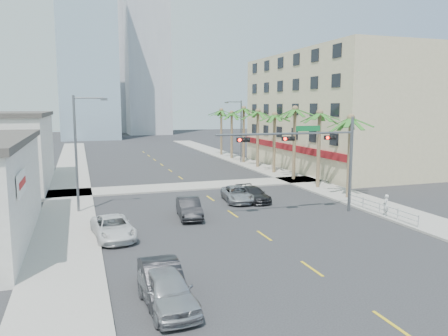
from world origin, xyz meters
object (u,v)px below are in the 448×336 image
car_parked_far (113,228)px  pedestrian (386,205)px  car_parked_near (167,290)px  car_lane_center (237,194)px  car_lane_right (254,194)px  traffic_signal_mast (315,148)px  car_lane_left (189,208)px  car_parked_mid (162,280)px

car_parked_far → pedestrian: bearing=-8.8°
car_parked_far → car_parked_near: bearing=-88.0°
car_lane_center → car_lane_right: car_lane_center is taller
car_lane_center → traffic_signal_mast: bearing=-49.4°
car_lane_right → pedestrian: (7.11, -8.29, 0.32)m
car_lane_left → pedestrian: (13.74, -4.64, 0.22)m
car_parked_mid → car_lane_left: car_parked_mid is taller
pedestrian → car_lane_right: bearing=-90.6°
traffic_signal_mast → car_parked_far: 15.64m
car_parked_near → pedestrian: size_ratio=2.84×
car_lane_center → car_parked_far: bearing=-138.5°
car_parked_near → car_lane_center: size_ratio=0.95×
car_parked_near → pedestrian: bearing=23.0°
car_parked_near → car_parked_mid: 1.12m
pedestrian → car_parked_mid: bearing=-16.9°
car_parked_mid → pedestrian: pedestrian is taller
car_parked_mid → pedestrian: size_ratio=2.85×
car_parked_near → car_parked_mid: (0.00, 1.12, -0.03)m
car_lane_right → car_lane_left: bearing=-155.5°
car_lane_left → car_lane_center: (5.27, 4.02, -0.07)m
traffic_signal_mast → car_parked_near: traffic_signal_mast is taller
traffic_signal_mast → car_lane_left: 10.39m
car_lane_left → car_parked_near: bearing=-101.3°
car_parked_mid → car_lane_center: car_parked_mid is taller
traffic_signal_mast → car_lane_right: traffic_signal_mast is taller
car_parked_far → car_lane_center: 13.30m
car_lane_center → car_lane_right: bearing=-7.9°
car_parked_far → car_lane_left: size_ratio=1.11×
car_parked_mid → car_lane_right: size_ratio=1.05×
car_parked_mid → car_lane_center: (9.63, 16.84, -0.09)m
traffic_signal_mast → car_parked_mid: size_ratio=2.43×
traffic_signal_mast → car_parked_far: (-14.95, -1.46, -4.38)m
car_parked_near → car_parked_mid: car_parked_near is taller
traffic_signal_mast → car_parked_near: (-13.58, -11.92, -4.28)m
car_parked_mid → car_lane_left: size_ratio=1.03×
traffic_signal_mast → car_lane_center: size_ratio=2.32×
car_parked_mid → car_lane_center: bearing=60.3°
car_parked_mid → car_parked_far: 9.45m
car_lane_center → pedestrian: size_ratio=2.98×
traffic_signal_mast → pedestrian: traffic_signal_mast is taller
car_lane_left → car_lane_center: bearing=43.5°
car_parked_far → car_lane_right: size_ratio=1.13×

